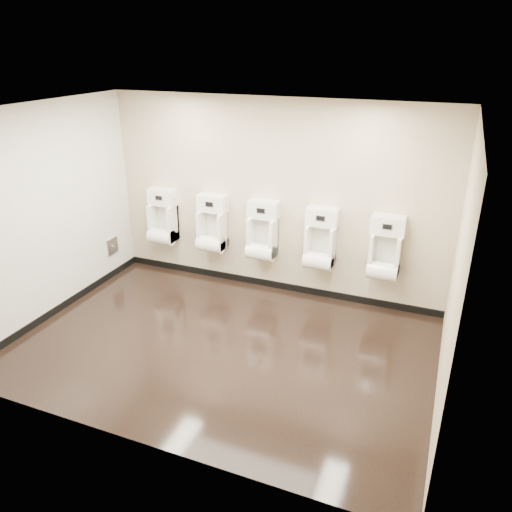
{
  "coord_description": "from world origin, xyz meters",
  "views": [
    {
      "loc": [
        2.33,
        -4.68,
        3.47
      ],
      "look_at": [
        0.22,
        0.55,
        1.03
      ],
      "focal_mm": 35.0,
      "sensor_mm": 36.0,
      "label": 1
    }
  ],
  "objects_px": {
    "urinal_0": "(163,221)",
    "urinal_4": "(385,252)",
    "urinal_2": "(262,235)",
    "access_panel": "(112,246)",
    "urinal_1": "(212,228)",
    "urinal_3": "(320,243)"
  },
  "relations": [
    {
      "from": "urinal_2",
      "to": "urinal_3",
      "type": "xyz_separation_m",
      "value": [
        0.86,
        0.0,
        0.0
      ]
    },
    {
      "from": "access_panel",
      "to": "urinal_3",
      "type": "bearing_deg",
      "value": 7.02
    },
    {
      "from": "urinal_1",
      "to": "urinal_3",
      "type": "relative_size",
      "value": 1.0
    },
    {
      "from": "urinal_2",
      "to": "urinal_0",
      "type": "bearing_deg",
      "value": 180.0
    },
    {
      "from": "urinal_3",
      "to": "urinal_4",
      "type": "bearing_deg",
      "value": 0.0
    },
    {
      "from": "access_panel",
      "to": "urinal_0",
      "type": "bearing_deg",
      "value": 29.39
    },
    {
      "from": "urinal_0",
      "to": "urinal_3",
      "type": "height_order",
      "value": "same"
    },
    {
      "from": "access_panel",
      "to": "urinal_3",
      "type": "height_order",
      "value": "urinal_3"
    },
    {
      "from": "urinal_1",
      "to": "urinal_2",
      "type": "xyz_separation_m",
      "value": [
        0.81,
        0.0,
        0.0
      ]
    },
    {
      "from": "access_panel",
      "to": "urinal_2",
      "type": "xyz_separation_m",
      "value": [
        2.38,
        0.4,
        0.39
      ]
    },
    {
      "from": "urinal_0",
      "to": "urinal_4",
      "type": "distance_m",
      "value": 3.42
    },
    {
      "from": "urinal_1",
      "to": "urinal_4",
      "type": "xyz_separation_m",
      "value": [
        2.56,
        0.0,
        0.0
      ]
    },
    {
      "from": "urinal_1",
      "to": "urinal_3",
      "type": "height_order",
      "value": "same"
    },
    {
      "from": "urinal_1",
      "to": "urinal_2",
      "type": "height_order",
      "value": "same"
    },
    {
      "from": "access_panel",
      "to": "urinal_2",
      "type": "relative_size",
      "value": 0.29
    },
    {
      "from": "urinal_3",
      "to": "urinal_4",
      "type": "distance_m",
      "value": 0.88
    },
    {
      "from": "urinal_1",
      "to": "urinal_2",
      "type": "bearing_deg",
      "value": 0.0
    },
    {
      "from": "access_panel",
      "to": "urinal_4",
      "type": "bearing_deg",
      "value": 5.53
    },
    {
      "from": "urinal_3",
      "to": "urinal_1",
      "type": "bearing_deg",
      "value": 180.0
    },
    {
      "from": "urinal_2",
      "to": "access_panel",
      "type": "bearing_deg",
      "value": -170.46
    },
    {
      "from": "urinal_0",
      "to": "urinal_2",
      "type": "relative_size",
      "value": 1.0
    },
    {
      "from": "urinal_3",
      "to": "urinal_0",
      "type": "bearing_deg",
      "value": 180.0
    }
  ]
}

